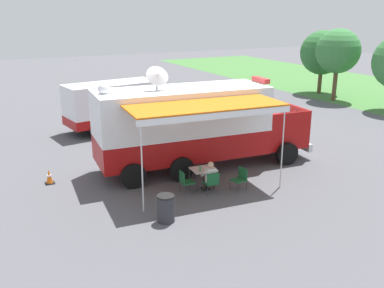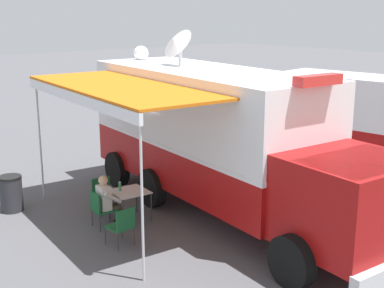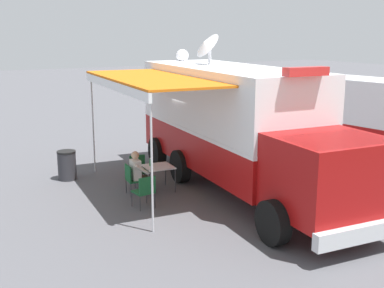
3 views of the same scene
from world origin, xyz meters
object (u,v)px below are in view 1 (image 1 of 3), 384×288
at_px(folding_chair_spare_by_truck, 240,177).
at_px(folding_chair_at_table, 212,181).
at_px(support_truck, 121,105).
at_px(water_bottle, 200,169).
at_px(folding_chair_beside_table, 185,180).
at_px(trash_bin, 166,208).
at_px(seated_responder, 210,176).
at_px(traffic_cone, 49,177).
at_px(folding_table, 202,170).
at_px(command_truck, 199,124).

bearing_deg(folding_chair_spare_by_truck, folding_chair_at_table, -96.69).
bearing_deg(support_truck, water_bottle, -1.25).
height_order(water_bottle, support_truck, support_truck).
xyz_separation_m(folding_chair_beside_table, trash_bin, (1.74, -1.55, -0.06)).
bearing_deg(seated_responder, folding_chair_at_table, -4.85).
relative_size(water_bottle, seated_responder, 0.18).
bearing_deg(seated_responder, support_truck, 179.70).
height_order(water_bottle, folding_chair_beside_table, water_bottle).
bearing_deg(traffic_cone, trash_bin, 28.96).
xyz_separation_m(folding_chair_beside_table, traffic_cone, (-3.29, -4.33, -0.23)).
distance_m(folding_table, folding_chair_spare_by_truck, 1.49).
relative_size(seated_responder, support_truck, 0.18).
bearing_deg(trash_bin, water_bottle, 129.16).
relative_size(folding_chair_spare_by_truck, traffic_cone, 1.50).
relative_size(folding_chair_beside_table, trash_bin, 0.96).
relative_size(trash_bin, support_truck, 0.13).
xyz_separation_m(folding_table, traffic_cone, (-3.05, -5.18, -0.39)).
distance_m(command_truck, seated_responder, 3.11).
bearing_deg(seated_responder, folding_chair_beside_table, -113.55).
bearing_deg(folding_chair_beside_table, folding_table, 106.01).
xyz_separation_m(water_bottle, folding_chair_at_table, (0.63, 0.14, -0.32)).
xyz_separation_m(folding_chair_spare_by_truck, traffic_cone, (-3.99, -6.33, -0.23)).
xyz_separation_m(folding_chair_at_table, trash_bin, (1.18, -2.37, -0.06)).
xyz_separation_m(folding_chair_at_table, seated_responder, (-0.19, 0.02, 0.14)).
xyz_separation_m(water_bottle, traffic_cone, (-3.22, -5.01, -0.55)).
height_order(traffic_cone, support_truck, support_truck).
xyz_separation_m(water_bottle, folding_chair_spare_by_truck, (0.77, 1.31, -0.32)).
xyz_separation_m(command_truck, folding_table, (2.04, -0.96, -1.27)).
bearing_deg(seated_responder, trash_bin, -60.14).
bearing_deg(trash_bin, folding_table, 129.61).
xyz_separation_m(folding_chair_at_table, folding_chair_beside_table, (-0.56, -0.83, 0.00)).
xyz_separation_m(folding_table, folding_chair_beside_table, (0.24, -0.85, -0.16)).
distance_m(folding_table, folding_chair_beside_table, 0.90).
distance_m(trash_bin, traffic_cone, 5.75).
relative_size(folding_chair_at_table, seated_responder, 0.70).
relative_size(water_bottle, folding_chair_beside_table, 0.26).
xyz_separation_m(folding_table, seated_responder, (0.61, -0.01, -0.02)).
relative_size(command_truck, water_bottle, 43.14).
xyz_separation_m(folding_chair_spare_by_truck, trash_bin, (1.05, -3.54, -0.06)).
bearing_deg(water_bottle, support_truck, 178.75).
distance_m(folding_chair_at_table, folding_chair_spare_by_truck, 1.18).
height_order(water_bottle, folding_chair_spare_by_truck, water_bottle).
height_order(seated_responder, traffic_cone, seated_responder).
height_order(folding_chair_at_table, trash_bin, trash_bin).
bearing_deg(folding_chair_beside_table, seated_responder, 66.45).
relative_size(water_bottle, trash_bin, 0.25).
bearing_deg(folding_table, folding_chair_at_table, -1.62).
bearing_deg(command_truck, water_bottle, -27.10).
bearing_deg(water_bottle, folding_chair_spare_by_truck, 59.65).
distance_m(command_truck, folding_chair_at_table, 3.33).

